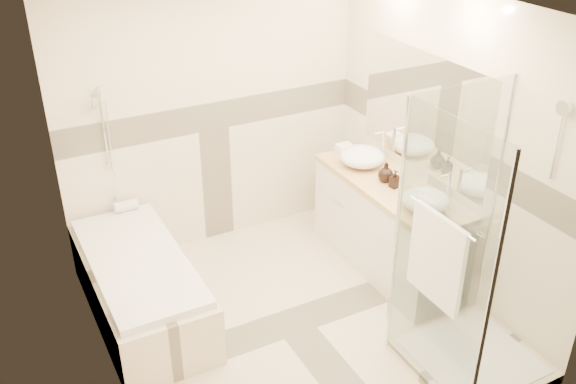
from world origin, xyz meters
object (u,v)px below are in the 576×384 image
vanity (388,226)px  vessel_sink_near (362,157)px  amenity_bottle_b (386,172)px  bathtub (140,284)px  vessel_sink_far (425,200)px  shower_enclosure (460,309)px  amenity_bottle_a (395,179)px

vanity → vessel_sink_near: bearing=92.7°
amenity_bottle_b → bathtub: bearing=172.3°
vessel_sink_near → vessel_sink_far: size_ratio=1.08×
vessel_sink_near → shower_enclosure: bearing=-99.2°
amenity_bottle_b → vessel_sink_far: bearing=-90.0°
bathtub → vessel_sink_near: bearing=1.9°
shower_enclosure → amenity_bottle_a: 1.30m
bathtub → vanity: (2.15, -0.35, 0.12)m
amenity_bottle_a → amenity_bottle_b: 0.13m
vanity → vessel_sink_far: (-0.02, -0.47, 0.50)m
amenity_bottle_a → amenity_bottle_b: bearing=90.0°
vessel_sink_far → amenity_bottle_a: bearing=90.0°
shower_enclosure → amenity_bottle_a: size_ratio=13.03×
shower_enclosure → vessel_sink_far: bearing=71.1°
vanity → bathtub: bearing=170.8°
bathtub → vessel_sink_far: vessel_sink_far is taller
vanity → vessel_sink_near: (-0.02, 0.42, 0.51)m
vanity → vessel_sink_near: size_ratio=3.95×
vanity → vessel_sink_near: 0.66m
vanity → vessel_sink_far: vessel_sink_far is taller
vessel_sink_near → amenity_bottle_b: amenity_bottle_b is taller
shower_enclosure → bathtub: bearing=138.9°
shower_enclosure → vessel_sink_near: 1.77m
bathtub → shower_enclosure: bearing=-41.1°
bathtub → vessel_sink_far: size_ratio=4.46×
bathtub → amenity_bottle_a: amenity_bottle_a is taller
vessel_sink_near → amenity_bottle_b: 0.36m
vessel_sink_far → amenity_bottle_a: size_ratio=2.44×
vanity → shower_enclosure: shower_enclosure is taller
bathtub → vanity: 2.18m
vessel_sink_far → vanity: bearing=87.6°
vessel_sink_far → bathtub: bearing=158.9°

